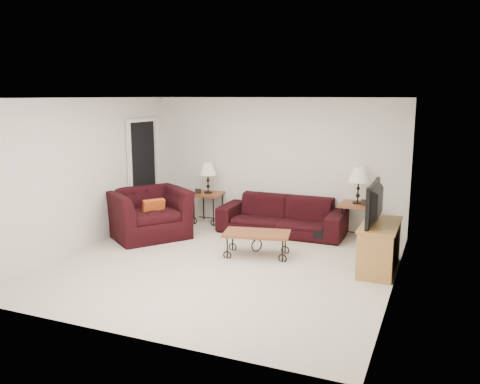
{
  "coord_description": "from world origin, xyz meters",
  "views": [
    {
      "loc": [
        3.04,
        -6.6,
        2.53
      ],
      "look_at": [
        0.0,
        0.7,
        1.0
      ],
      "focal_mm": 37.31,
      "sensor_mm": 36.0,
      "label": 1
    }
  ],
  "objects_px": {
    "tv_stand": "(379,247)",
    "backpack": "(321,230)",
    "television": "(380,203)",
    "coffee_table": "(257,244)",
    "lamp_right": "(358,185)",
    "side_table_left": "(208,208)",
    "sofa": "(282,215)",
    "armchair": "(148,213)",
    "lamp_left": "(208,178)",
    "side_table_right": "(357,221)"
  },
  "relations": [
    {
      "from": "armchair",
      "to": "television",
      "type": "bearing_deg",
      "value": -56.51
    },
    {
      "from": "side_table_left",
      "to": "tv_stand",
      "type": "bearing_deg",
      "value": -23.21
    },
    {
      "from": "television",
      "to": "side_table_left",
      "type": "bearing_deg",
      "value": -113.33
    },
    {
      "from": "tv_stand",
      "to": "backpack",
      "type": "distance_m",
      "value": 1.54
    },
    {
      "from": "lamp_right",
      "to": "side_table_right",
      "type": "bearing_deg",
      "value": 0.0
    },
    {
      "from": "coffee_table",
      "to": "television",
      "type": "relative_size",
      "value": 1.0
    },
    {
      "from": "sofa",
      "to": "television",
      "type": "xyz_separation_m",
      "value": [
        1.92,
        -1.34,
        0.66
      ]
    },
    {
      "from": "tv_stand",
      "to": "television",
      "type": "xyz_separation_m",
      "value": [
        -0.02,
        0.0,
        0.65
      ]
    },
    {
      "from": "side_table_right",
      "to": "armchair",
      "type": "relative_size",
      "value": 0.49
    },
    {
      "from": "sofa",
      "to": "lamp_right",
      "type": "xyz_separation_m",
      "value": [
        1.35,
        0.18,
        0.63
      ]
    },
    {
      "from": "side_table_left",
      "to": "armchair",
      "type": "height_order",
      "value": "armchair"
    },
    {
      "from": "lamp_left",
      "to": "side_table_left",
      "type": "bearing_deg",
      "value": 0.0
    },
    {
      "from": "side_table_right",
      "to": "lamp_left",
      "type": "bearing_deg",
      "value": 180.0
    },
    {
      "from": "coffee_table",
      "to": "tv_stand",
      "type": "relative_size",
      "value": 0.89
    },
    {
      "from": "coffee_table",
      "to": "backpack",
      "type": "distance_m",
      "value": 1.38
    },
    {
      "from": "side_table_left",
      "to": "coffee_table",
      "type": "distance_m",
      "value": 2.31
    },
    {
      "from": "armchair",
      "to": "tv_stand",
      "type": "distance_m",
      "value": 4.11
    },
    {
      "from": "sofa",
      "to": "lamp_right",
      "type": "relative_size",
      "value": 3.59
    },
    {
      "from": "coffee_table",
      "to": "lamp_right",
      "type": "bearing_deg",
      "value": 51.06
    },
    {
      "from": "side_table_right",
      "to": "backpack",
      "type": "bearing_deg",
      "value": -138.17
    },
    {
      "from": "lamp_left",
      "to": "lamp_right",
      "type": "distance_m",
      "value": 2.96
    },
    {
      "from": "lamp_left",
      "to": "armchair",
      "type": "height_order",
      "value": "lamp_left"
    },
    {
      "from": "side_table_left",
      "to": "lamp_right",
      "type": "xyz_separation_m",
      "value": [
        2.96,
        0.0,
        0.67
      ]
    },
    {
      "from": "television",
      "to": "coffee_table",
      "type": "bearing_deg",
      "value": -87.11
    },
    {
      "from": "coffee_table",
      "to": "tv_stand",
      "type": "xyz_separation_m",
      "value": [
        1.89,
        0.09,
        0.16
      ]
    },
    {
      "from": "television",
      "to": "backpack",
      "type": "distance_m",
      "value": 1.71
    },
    {
      "from": "sofa",
      "to": "lamp_left",
      "type": "xyz_separation_m",
      "value": [
        -1.61,
        0.18,
        0.58
      ]
    },
    {
      "from": "television",
      "to": "tv_stand",
      "type": "bearing_deg",
      "value": 90.0
    },
    {
      "from": "lamp_right",
      "to": "tv_stand",
      "type": "bearing_deg",
      "value": -68.91
    },
    {
      "from": "tv_stand",
      "to": "backpack",
      "type": "relative_size",
      "value": 2.64
    },
    {
      "from": "side_table_left",
      "to": "armchair",
      "type": "xyz_separation_m",
      "value": [
        -0.56,
        -1.33,
        0.13
      ]
    },
    {
      "from": "sofa",
      "to": "side_table_right",
      "type": "distance_m",
      "value": 1.36
    },
    {
      "from": "armchair",
      "to": "side_table_left",
      "type": "bearing_deg",
      "value": 13.38
    },
    {
      "from": "armchair",
      "to": "sofa",
      "type": "bearing_deg",
      "value": -25.88
    },
    {
      "from": "sofa",
      "to": "television",
      "type": "height_order",
      "value": "television"
    },
    {
      "from": "side_table_right",
      "to": "lamp_right",
      "type": "bearing_deg",
      "value": 0.0
    },
    {
      "from": "lamp_right",
      "to": "television",
      "type": "height_order",
      "value": "television"
    },
    {
      "from": "lamp_right",
      "to": "side_table_left",
      "type": "bearing_deg",
      "value": 180.0
    },
    {
      "from": "sofa",
      "to": "side_table_left",
      "type": "xyz_separation_m",
      "value": [
        -1.61,
        0.18,
        -0.03
      ]
    },
    {
      "from": "backpack",
      "to": "side_table_right",
      "type": "bearing_deg",
      "value": 46.61
    },
    {
      "from": "side_table_right",
      "to": "lamp_right",
      "type": "relative_size",
      "value": 1.0
    },
    {
      "from": "side_table_left",
      "to": "television",
      "type": "height_order",
      "value": "television"
    },
    {
      "from": "sofa",
      "to": "side_table_right",
      "type": "xyz_separation_m",
      "value": [
        1.35,
        0.18,
        -0.02
      ]
    },
    {
      "from": "side_table_right",
      "to": "backpack",
      "type": "xyz_separation_m",
      "value": [
        -0.53,
        -0.47,
        -0.1
      ]
    },
    {
      "from": "side_table_left",
      "to": "lamp_right",
      "type": "height_order",
      "value": "lamp_right"
    },
    {
      "from": "armchair",
      "to": "backpack",
      "type": "bearing_deg",
      "value": -37.84
    },
    {
      "from": "sofa",
      "to": "armchair",
      "type": "bearing_deg",
      "value": -152.0
    },
    {
      "from": "sofa",
      "to": "backpack",
      "type": "bearing_deg",
      "value": -19.75
    },
    {
      "from": "armchair",
      "to": "tv_stand",
      "type": "relative_size",
      "value": 1.14
    },
    {
      "from": "tv_stand",
      "to": "backpack",
      "type": "height_order",
      "value": "tv_stand"
    }
  ]
}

